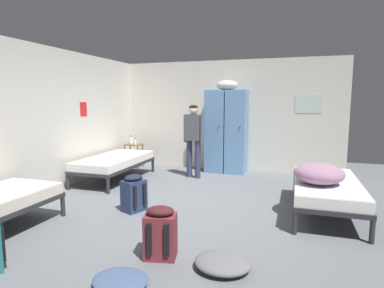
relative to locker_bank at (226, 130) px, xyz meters
The scene contains 14 objects.
ground_plane 2.87m from the locker_bank, 90.70° to the right, with size 9.53×9.53×0.00m, color slate.
room_backdrop 1.93m from the locker_bank, 137.09° to the right, with size 5.17×6.02×2.54m.
locker_bank is the anchor object (origin of this frame).
shelf_unit 2.35m from the locker_bank, behind, with size 0.38×0.30×0.57m.
bed_left_rear 2.54m from the locker_bank, 144.21° to the right, with size 0.90×1.90×0.49m.
bed_right 3.01m from the locker_bank, 48.93° to the right, with size 0.90×1.90×0.49m.
bedding_heap 3.08m from the locker_bank, 53.72° to the right, with size 0.66×0.68×0.28m.
person_traveler 0.92m from the locker_bank, 125.64° to the right, with size 0.47×0.27×1.53m.
water_bottle 2.36m from the locker_bank, behind, with size 0.07×0.07×0.21m.
lotion_bottle 2.22m from the locker_bank, behind, with size 0.06×0.06×0.16m.
backpack_maroon 4.24m from the locker_bank, 87.18° to the right, with size 0.36×0.38×0.55m.
backpack_navy 3.17m from the locker_bank, 104.01° to the right, with size 0.40×0.39×0.55m.
clothes_pile_grey 4.40m from the locker_bank, 78.31° to the right, with size 0.55×0.49×0.14m.
clothes_pile_denim 4.85m from the locker_bank, 89.11° to the right, with size 0.51×0.43×0.09m.
Camera 1 is at (1.52, -4.36, 1.61)m, focal length 29.82 mm.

